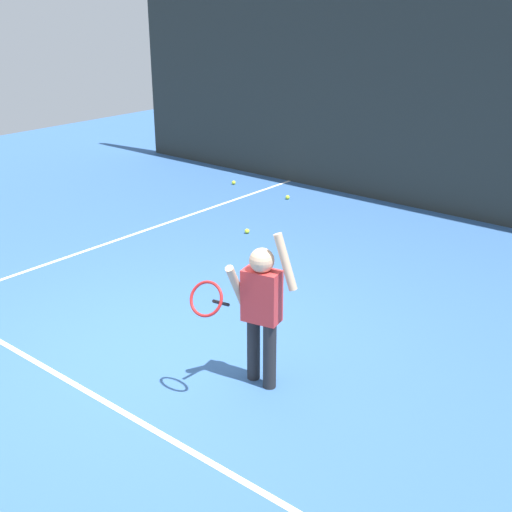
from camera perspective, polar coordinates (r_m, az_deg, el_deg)
The scene contains 10 objects.
ground_plane at distance 6.20m, azimuth -7.57°, elevation -7.99°, with size 20.00×20.00×0.00m, color #335B93.
court_line_baseline at distance 5.73m, azimuth -14.19°, elevation -11.23°, with size 9.00×0.05×0.00m, color white.
court_line_sideline at distance 8.64m, azimuth -14.73°, elevation 0.32°, with size 0.05×9.00×0.00m, color white.
back_fence_windscreen at distance 9.91m, azimuth 15.90°, elevation 14.57°, with size 12.02×0.08×3.90m, color #282D2B.
fence_post_0 at distance 13.44m, azimuth -8.28°, elevation 17.17°, with size 0.09×0.09×4.05m, color slate.
fence_post_1 at distance 9.96m, azimuth 16.09°, elevation 15.02°, with size 0.09×0.09×4.05m, color slate.
tennis_player at distance 5.33m, azimuth 0.29°, elevation -4.19°, with size 0.63×0.67×1.35m.
tennis_ball_1 at distance 11.34m, azimuth -1.92°, elevation 6.30°, with size 0.07×0.07×0.07m, color #CCE033.
tennis_ball_4 at distance 10.51m, azimuth 2.72°, elevation 5.05°, with size 0.07×0.07×0.07m, color #CCE033.
tennis_ball_6 at distance 9.00m, azimuth -0.77°, elevation 2.15°, with size 0.07×0.07×0.07m, color #CCE033.
Camera 1 is at (4.02, -3.60, 3.06)m, focal length 46.70 mm.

